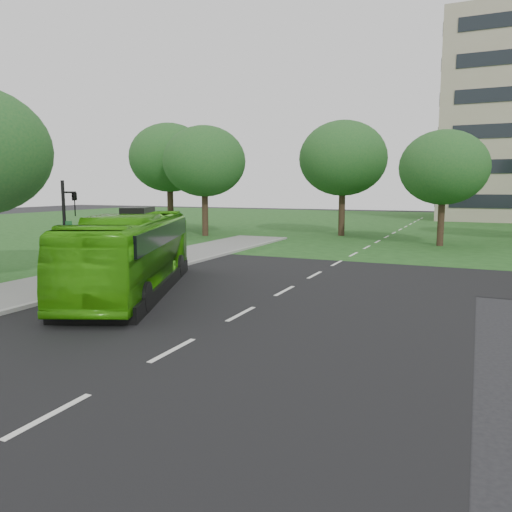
% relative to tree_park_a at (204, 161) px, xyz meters
% --- Properties ---
extents(ground, '(160.00, 160.00, 0.00)m').
position_rel_tree_park_a_xyz_m(ground, '(14.36, -24.78, -6.26)').
color(ground, black).
rests_on(ground, ground).
extents(street_surfaces, '(120.00, 120.00, 0.15)m').
position_rel_tree_park_a_xyz_m(street_surfaces, '(13.98, -2.02, -6.24)').
color(street_surfaces, black).
rests_on(street_surfaces, ground).
extents(tree_park_a, '(6.95, 6.95, 9.23)m').
position_rel_tree_park_a_xyz_m(tree_park_a, '(0.00, 0.00, 0.00)').
color(tree_park_a, black).
rests_on(tree_park_a, ground).
extents(tree_park_b, '(7.37, 7.37, 9.66)m').
position_rel_tree_park_a_xyz_m(tree_park_b, '(10.62, 4.76, 0.25)').
color(tree_park_b, black).
rests_on(tree_park_b, ground).
extents(tree_park_c, '(6.07, 6.07, 8.06)m').
position_rel_tree_park_a_xyz_m(tree_park_c, '(18.88, 0.26, -0.80)').
color(tree_park_c, black).
rests_on(tree_park_c, ground).
extents(tree_park_f, '(7.58, 7.58, 10.12)m').
position_rel_tree_park_a_xyz_m(tree_park_f, '(-5.79, 3.46, 0.61)').
color(tree_park_f, black).
rests_on(tree_park_f, ground).
extents(bus, '(6.71, 11.22, 3.09)m').
position_rel_tree_park_a_xyz_m(bus, '(8.86, -21.24, -4.72)').
color(bus, '#3AA30D').
rests_on(bus, ground).
extents(traffic_light, '(0.70, 0.19, 4.37)m').
position_rel_tree_park_a_xyz_m(traffic_light, '(7.29, -22.99, -3.70)').
color(traffic_light, black).
rests_on(traffic_light, ground).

